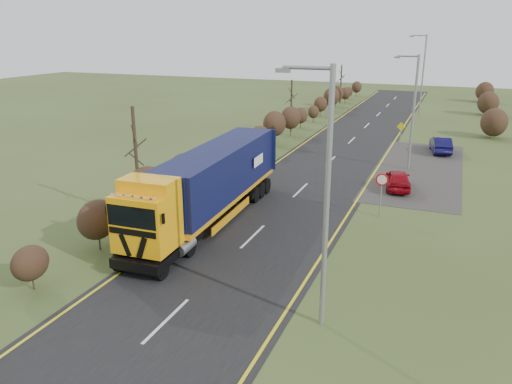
{
  "coord_description": "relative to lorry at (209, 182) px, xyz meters",
  "views": [
    {
      "loc": [
        8.55,
        -16.92,
        9.7
      ],
      "look_at": [
        0.23,
        3.86,
        2.39
      ],
      "focal_mm": 35.0,
      "sensor_mm": 36.0,
      "label": 1
    }
  ],
  "objects": [
    {
      "name": "speed_sign",
      "position": [
        8.14,
        4.16,
        -0.49
      ],
      "size": [
        0.68,
        0.1,
        2.46
      ],
      "color": "gray",
      "rests_on": "ground"
    },
    {
      "name": "streetlight_near",
      "position": [
        7.76,
        -7.08,
        2.6
      ],
      "size": [
        1.87,
        0.18,
        8.76
      ],
      "color": "gray",
      "rests_on": "ground"
    },
    {
      "name": "ground",
      "position": [
        2.8,
        -4.96,
        -2.22
      ],
      "size": [
        160.0,
        160.0,
        0.0
      ],
      "primitive_type": "plane",
      "color": "#3A481F",
      "rests_on": "ground"
    },
    {
      "name": "car_red_hatchback",
      "position": [
        8.44,
        9.67,
        -1.59
      ],
      "size": [
        2.11,
        3.87,
        1.25
      ],
      "primitive_type": "imported",
      "rotation": [
        0.0,
        0.0,
        3.32
      ],
      "color": "maroon",
      "rests_on": "ground"
    },
    {
      "name": "warning_board",
      "position": [
        7.05,
        23.22,
        -1.03
      ],
      "size": [
        0.74,
        0.11,
        1.95
      ],
      "color": "gray",
      "rests_on": "ground"
    },
    {
      "name": "road",
      "position": [
        2.8,
        5.04,
        -2.21
      ],
      "size": [
        8.0,
        120.0,
        0.02
      ],
      "primitive_type": "cube",
      "color": "black",
      "rests_on": "ground"
    },
    {
      "name": "hedgerow",
      "position": [
        -3.2,
        2.94,
        -0.6
      ],
      "size": [
        2.24,
        102.04,
        6.05
      ],
      "color": "black",
      "rests_on": "ground"
    },
    {
      "name": "lane_markings",
      "position": [
        2.8,
        4.74,
        -2.19
      ],
      "size": [
        7.52,
        116.0,
        0.01
      ],
      "color": "gold",
      "rests_on": "road"
    },
    {
      "name": "layby",
      "position": [
        9.3,
        15.04,
        -2.21
      ],
      "size": [
        6.0,
        18.0,
        0.02
      ],
      "primitive_type": "cube",
      "color": "#312D2B",
      "rests_on": "ground"
    },
    {
      "name": "car_blue_sedan",
      "position": [
        10.53,
        21.19,
        -1.57
      ],
      "size": [
        2.05,
        4.15,
        1.31
      ],
      "primitive_type": "imported",
      "rotation": [
        0.0,
        0.0,
        3.32
      ],
      "color": "#0B0A38",
      "rests_on": "ground"
    },
    {
      "name": "streetlight_far",
      "position": [
        7.28,
        39.33,
        2.86
      ],
      "size": [
        1.96,
        0.18,
        9.21
      ],
      "color": "gray",
      "rests_on": "ground"
    },
    {
      "name": "lorry",
      "position": [
        0.0,
        0.0,
        0.0
      ],
      "size": [
        2.82,
        14.12,
        3.91
      ],
      "rotation": [
        0.0,
        0.0,
        0.04
      ],
      "color": "black",
      "rests_on": "ground"
    },
    {
      "name": "streetlight_mid",
      "position": [
        8.51,
        14.87,
        2.21
      ],
      "size": [
        1.73,
        0.18,
        8.09
      ],
      "color": "gray",
      "rests_on": "ground"
    }
  ]
}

